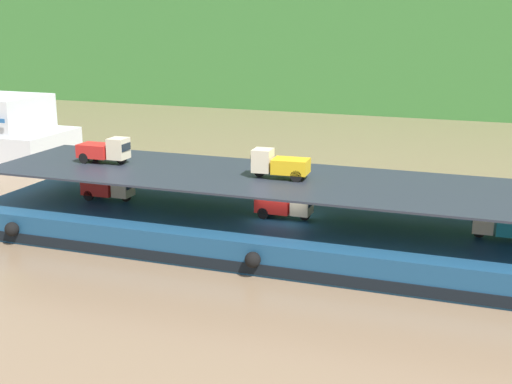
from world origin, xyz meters
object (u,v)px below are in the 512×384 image
at_px(cargo_barge, 283,233).
at_px(mini_truck_lower_aft, 285,204).
at_px(mini_truck_upper_mid, 279,164).
at_px(mini_truck_lower_stern, 109,187).
at_px(mini_truck_upper_stern, 105,150).
at_px(mini_truck_lower_mid, 503,225).

bearing_deg(cargo_barge, mini_truck_lower_aft, 66.87).
bearing_deg(mini_truck_upper_mid, mini_truck_lower_aft, 15.61).
bearing_deg(mini_truck_lower_stern, mini_truck_upper_stern, 156.20).
xyz_separation_m(mini_truck_lower_stern, mini_truck_lower_mid, (19.92, 0.19, 0.00)).
height_order(cargo_barge, mini_truck_lower_mid, mini_truck_lower_mid).
distance_m(cargo_barge, mini_truck_upper_stern, 10.61).
height_order(mini_truck_lower_mid, mini_truck_upper_mid, mini_truck_upper_mid).
distance_m(mini_truck_lower_aft, mini_truck_upper_mid, 2.02).
bearing_deg(mini_truck_lower_mid, mini_truck_upper_stern, -179.73).
distance_m(mini_truck_lower_stern, mini_truck_upper_stern, 2.01).
xyz_separation_m(cargo_barge, mini_truck_upper_stern, (-10.03, 0.17, 3.44)).
bearing_deg(mini_truck_lower_mid, mini_truck_lower_stern, -179.46).
relative_size(cargo_barge, mini_truck_upper_mid, 11.40).
relative_size(mini_truck_lower_stern, mini_truck_upper_mid, 0.98).
xyz_separation_m(mini_truck_lower_stern, mini_truck_upper_stern, (-0.21, 0.09, 2.00)).
bearing_deg(mini_truck_upper_stern, mini_truck_lower_aft, -0.34).
relative_size(mini_truck_lower_mid, mini_truck_upper_mid, 0.99).
bearing_deg(mini_truck_lower_stern, mini_truck_upper_mid, -0.30).
relative_size(mini_truck_lower_mid, mini_truck_upper_stern, 1.01).
xyz_separation_m(mini_truck_lower_aft, mini_truck_lower_mid, (10.05, 0.15, 0.00)).
relative_size(mini_truck_lower_stern, mini_truck_lower_mid, 1.00).
bearing_deg(mini_truck_upper_stern, mini_truck_upper_mid, -0.84).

